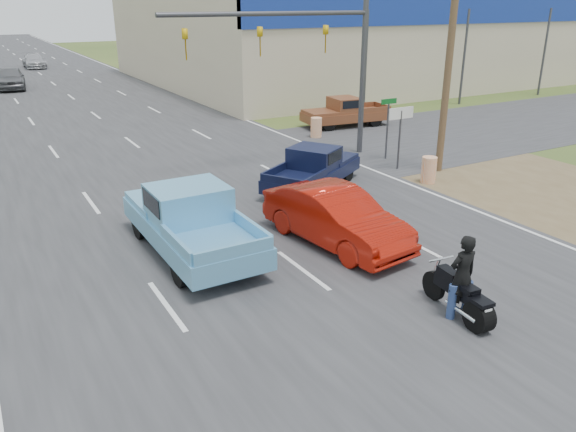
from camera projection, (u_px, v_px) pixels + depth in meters
main_road at (71, 97)px, 40.24m from camera, size 15.00×180.00×0.02m
cross_road at (173, 173)px, 22.44m from camera, size 120.00×10.00×0.02m
dirt_verge at (525, 184)px, 21.09m from camera, size 8.00×18.00×0.01m
big_box_store at (415, 36)px, 53.90m from camera, size 50.00×28.10×6.60m
utility_pole_1 at (452, 34)px, 20.92m from camera, size 2.00×0.28×10.00m
utility_pole_2 at (243, 20)px, 35.48m from camera, size 2.00×0.28×10.00m
utility_pole_3 at (156, 15)px, 50.05m from camera, size 2.00×0.28×10.00m
tree_3 at (397, 3)px, 87.91m from camera, size 8.40×8.40×10.40m
tree_5 at (189, 4)px, 96.61m from camera, size 7.98×7.98×9.88m
barrel_0 at (429, 170)px, 21.14m from camera, size 0.56×0.56×1.00m
barrel_1 at (316, 128)px, 28.20m from camera, size 0.56×0.56×1.00m
lane_sign at (400, 123)px, 22.35m from camera, size 1.20×0.08×2.52m
street_name_sign at (388, 122)px, 23.94m from camera, size 0.80×0.08×2.61m
signal_mast at (311, 45)px, 22.63m from camera, size 9.12×0.40×7.00m
red_convertible at (336, 218)px, 15.67m from camera, size 2.29×4.99×1.58m
motorcycle at (461, 298)px, 12.05m from camera, size 0.67×2.18×1.11m
rider at (462, 279)px, 11.94m from camera, size 0.70×0.50×1.82m
blue_pickup at (189, 218)px, 15.19m from camera, size 2.20×5.65×1.87m
navy_pickup at (314, 167)px, 20.47m from camera, size 4.89×3.90×1.53m
brown_pickup at (344, 112)px, 30.60m from camera, size 4.93×2.37×1.58m
distant_car_grey at (11, 78)px, 43.51m from camera, size 2.47×5.10×1.68m
distant_car_silver at (34, 61)px, 57.47m from camera, size 2.00×4.90×1.42m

